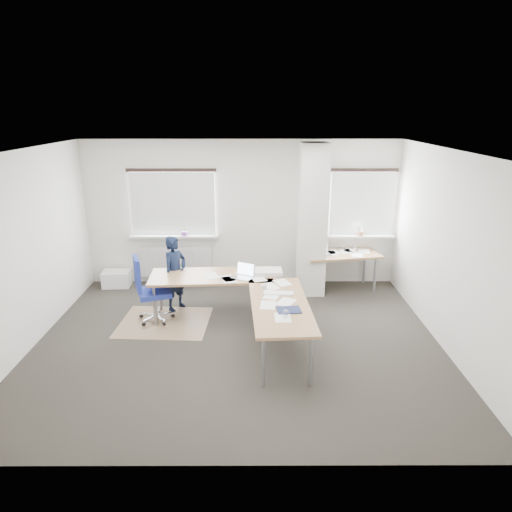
{
  "coord_description": "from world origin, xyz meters",
  "views": [
    {
      "loc": [
        0.26,
        -6.11,
        3.33
      ],
      "look_at": [
        0.28,
        0.9,
        1.06
      ],
      "focal_mm": 32.0,
      "sensor_mm": 36.0,
      "label": 1
    }
  ],
  "objects_px": {
    "person": "(175,273)",
    "desk_side": "(341,255)",
    "desk_main": "(246,290)",
    "task_chair": "(152,303)"
  },
  "relations": [
    {
      "from": "desk_main",
      "to": "person",
      "type": "relative_size",
      "value": 2.0
    },
    {
      "from": "person",
      "to": "desk_side",
      "type": "bearing_deg",
      "value": -38.16
    },
    {
      "from": "desk_side",
      "to": "task_chair",
      "type": "distance_m",
      "value": 3.6
    },
    {
      "from": "desk_main",
      "to": "desk_side",
      "type": "bearing_deg",
      "value": 41.63
    },
    {
      "from": "person",
      "to": "desk_main",
      "type": "bearing_deg",
      "value": -89.83
    },
    {
      "from": "desk_main",
      "to": "person",
      "type": "height_order",
      "value": "person"
    },
    {
      "from": "desk_main",
      "to": "task_chair",
      "type": "height_order",
      "value": "task_chair"
    },
    {
      "from": "desk_side",
      "to": "person",
      "type": "distance_m",
      "value": 3.12
    },
    {
      "from": "task_chair",
      "to": "desk_main",
      "type": "bearing_deg",
      "value": -34.07
    },
    {
      "from": "task_chair",
      "to": "desk_side",
      "type": "bearing_deg",
      "value": 2.4
    }
  ]
}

